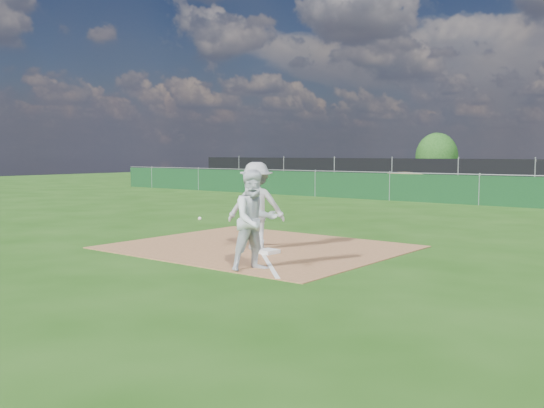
% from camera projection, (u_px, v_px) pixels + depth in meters
% --- Properties ---
extents(ground, '(90.00, 90.00, 0.00)m').
position_uv_depth(ground, '(427.00, 215.00, 20.59)').
color(ground, '#1C470F').
rests_on(ground, ground).
extents(infield_dirt, '(6.00, 5.00, 0.02)m').
position_uv_depth(infield_dirt, '(258.00, 247.00, 13.55)').
color(infield_dirt, '#905E39').
rests_on(infield_dirt, ground).
extents(foul_line, '(5.01, 5.01, 0.01)m').
position_uv_depth(foul_line, '(258.00, 246.00, 13.55)').
color(foul_line, white).
rests_on(foul_line, infield_dirt).
extents(green_fence, '(44.00, 0.05, 1.20)m').
position_uv_depth(green_fence, '(479.00, 191.00, 24.44)').
color(green_fence, '#0E3316').
rests_on(green_fence, ground).
extents(dirt_mound, '(3.38, 2.60, 1.17)m').
position_uv_depth(dirt_mound, '(404.00, 184.00, 30.27)').
color(dirt_mound, olive).
rests_on(dirt_mound, ground).
extents(black_fence, '(46.00, 0.04, 1.80)m').
position_uv_depth(black_fence, '(535.00, 177.00, 30.67)').
color(black_fence, black).
rests_on(black_fence, ground).
extents(first_base, '(0.41, 0.41, 0.08)m').
position_uv_depth(first_base, '(268.00, 251.00, 12.65)').
color(first_base, silver).
rests_on(first_base, infield_dirt).
extents(play_at_first, '(2.29, 1.32, 1.90)m').
position_uv_depth(play_at_first, '(256.00, 206.00, 13.16)').
color(play_at_first, '#BDBDC0').
rests_on(play_at_first, infield_dirt).
extents(runner, '(0.99, 1.09, 1.82)m').
position_uv_depth(runner, '(255.00, 220.00, 10.82)').
color(runner, silver).
rests_on(runner, ground).
extents(car_left, '(5.24, 3.49, 1.66)m').
position_uv_depth(car_left, '(482.00, 174.00, 37.53)').
color(car_left, '#9C9FA3').
rests_on(car_left, parking_lot).
extents(tree_left, '(3.01, 3.01, 3.57)m').
position_uv_depth(tree_left, '(437.00, 157.00, 43.55)').
color(tree_left, '#382316').
rests_on(tree_left, ground).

